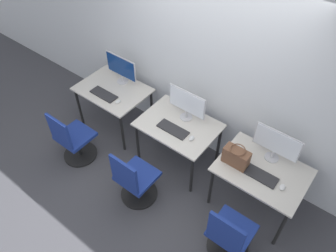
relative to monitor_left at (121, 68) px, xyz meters
name	(u,v)px	position (x,y,z in m)	size (l,w,h in m)	color
ground_plane	(161,176)	(1.19, -0.59, -0.96)	(20.00, 20.00, 0.00)	#3D3D42
wall_back	(204,62)	(1.19, 0.28, 0.44)	(12.00, 0.05, 2.80)	silver
desk_left	(113,93)	(0.00, -0.22, -0.32)	(1.01, 0.75, 0.72)	#BCB7AD
monitor_left	(121,68)	(0.00, 0.00, 0.00)	(0.54, 0.17, 0.43)	#B2B2B7
keyboard_left	(104,94)	(0.00, -0.39, -0.23)	(0.42, 0.16, 0.02)	#262628
mouse_left	(118,102)	(0.27, -0.38, -0.23)	(0.06, 0.09, 0.03)	silver
office_chair_left	(73,141)	(0.02, -1.07, -0.61)	(0.48, 0.48, 0.87)	black
desk_center	(178,129)	(1.19, -0.22, -0.32)	(1.01, 0.75, 0.72)	#BCB7AD
monitor_center	(187,103)	(1.19, -0.05, 0.00)	(0.54, 0.17, 0.43)	#B2B2B7
keyboard_center	(173,129)	(1.19, -0.34, -0.23)	(0.42, 0.16, 0.02)	#262628
mouse_center	(191,138)	(1.47, -0.33, -0.23)	(0.06, 0.09, 0.03)	silver
office_chair_center	(135,181)	(1.14, -1.05, -0.61)	(0.48, 0.48, 0.87)	black
desk_right	(262,174)	(2.39, -0.22, -0.32)	(1.01, 0.75, 0.72)	#BCB7AD
monitor_right	(276,144)	(2.39, 0.01, 0.00)	(0.54, 0.17, 0.43)	#B2B2B7
keyboard_right	(259,175)	(2.39, -0.32, -0.23)	(0.42, 0.16, 0.02)	#262628
mouse_right	(282,187)	(2.66, -0.32, -0.23)	(0.06, 0.09, 0.03)	silver
office_chair_right	(229,236)	(2.43, -0.97, -0.61)	(0.48, 0.48, 0.87)	black
handbag	(236,157)	(2.08, -0.33, -0.13)	(0.30, 0.18, 0.25)	brown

